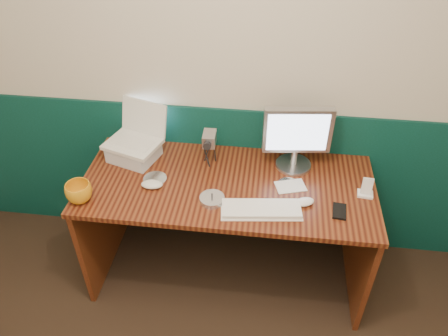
# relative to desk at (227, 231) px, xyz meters

# --- Properties ---
(back_wall) EXTENTS (3.50, 0.04, 2.50)m
(back_wall) POSITION_rel_desk_xyz_m (-0.04, 0.37, 0.88)
(back_wall) COLOR beige
(back_wall) RESTS_ON ground
(wainscot) EXTENTS (3.48, 0.02, 1.00)m
(wainscot) POSITION_rel_desk_xyz_m (-0.04, 0.36, 0.12)
(wainscot) COLOR #073024
(wainscot) RESTS_ON ground
(desk) EXTENTS (1.60, 0.70, 0.75)m
(desk) POSITION_rel_desk_xyz_m (0.00, 0.00, 0.00)
(desk) COLOR #3B120A
(desk) RESTS_ON ground
(laptop_riser) EXTENTS (0.31, 0.28, 0.09)m
(laptop_riser) POSITION_rel_desk_xyz_m (-0.57, 0.16, 0.42)
(laptop_riser) COLOR silver
(laptop_riser) RESTS_ON desk
(laptop) EXTENTS (0.35, 0.30, 0.25)m
(laptop) POSITION_rel_desk_xyz_m (-0.57, 0.16, 0.59)
(laptop) COLOR white
(laptop) RESTS_ON laptop_riser
(monitor) EXTENTS (0.38, 0.15, 0.37)m
(monitor) POSITION_rel_desk_xyz_m (0.36, 0.20, 0.56)
(monitor) COLOR #AEAEB3
(monitor) RESTS_ON desk
(keyboard) EXTENTS (0.41, 0.18, 0.02)m
(keyboard) POSITION_rel_desk_xyz_m (0.20, -0.20, 0.39)
(keyboard) COLOR white
(keyboard) RESTS_ON desk
(mouse_right) EXTENTS (0.12, 0.10, 0.03)m
(mouse_right) POSITION_rel_desk_xyz_m (0.41, -0.12, 0.39)
(mouse_right) COLOR white
(mouse_right) RESTS_ON desk
(mouse_left) EXTENTS (0.12, 0.08, 0.04)m
(mouse_left) POSITION_rel_desk_xyz_m (-0.40, -0.08, 0.39)
(mouse_left) COLOR silver
(mouse_left) RESTS_ON desk
(mug) EXTENTS (0.17, 0.17, 0.11)m
(mug) POSITION_rel_desk_xyz_m (-0.74, -0.23, 0.43)
(mug) COLOR orange
(mug) RESTS_ON desk
(camcorder) EXTENTS (0.09, 0.13, 0.19)m
(camcorder) POSITION_rel_desk_xyz_m (-0.12, 0.17, 0.47)
(camcorder) COLOR #ACACB1
(camcorder) RESTS_ON desk
(cd_spindle) EXTENTS (0.13, 0.13, 0.03)m
(cd_spindle) POSITION_rel_desk_xyz_m (-0.06, -0.16, 0.39)
(cd_spindle) COLOR silver
(cd_spindle) RESTS_ON desk
(cd_loose_a) EXTENTS (0.13, 0.13, 0.00)m
(cd_loose_a) POSITION_rel_desk_xyz_m (-0.40, -0.01, 0.38)
(cd_loose_a) COLOR #B4BDC5
(cd_loose_a) RESTS_ON desk
(cd_loose_b) EXTENTS (0.13, 0.13, 0.00)m
(cd_loose_b) POSITION_rel_desk_xyz_m (0.33, 0.03, 0.38)
(cd_loose_b) COLOR silver
(cd_loose_b) RESTS_ON desk
(pen) EXTENTS (0.14, 0.02, 0.01)m
(pen) POSITION_rel_desk_xyz_m (0.28, -0.11, 0.38)
(pen) COLOR black
(pen) RESTS_ON desk
(papers) EXTENTS (0.18, 0.15, 0.00)m
(papers) POSITION_rel_desk_xyz_m (0.34, 0.01, 0.38)
(papers) COLOR white
(papers) RESTS_ON desk
(dock) EXTENTS (0.09, 0.07, 0.01)m
(dock) POSITION_rel_desk_xyz_m (0.73, -0.01, 0.38)
(dock) COLOR white
(dock) RESTS_ON desk
(music_player) EXTENTS (0.06, 0.03, 0.10)m
(music_player) POSITION_rel_desk_xyz_m (0.73, -0.01, 0.44)
(music_player) COLOR white
(music_player) RESTS_ON dock
(pda) EXTENTS (0.08, 0.12, 0.01)m
(pda) POSITION_rel_desk_xyz_m (0.59, -0.16, 0.38)
(pda) COLOR black
(pda) RESTS_ON desk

